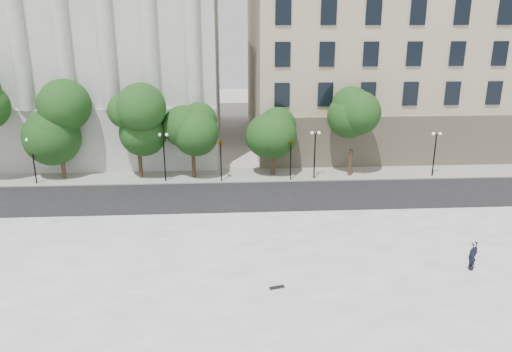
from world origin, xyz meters
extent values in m
plane|color=beige|center=(0.00, 0.00, 0.00)|extent=(160.00, 160.00, 0.00)
cube|color=white|center=(0.00, 3.00, 0.23)|extent=(44.00, 22.00, 0.45)
cube|color=black|center=(0.00, 18.00, 0.01)|extent=(60.00, 8.00, 0.02)
cube|color=#AAA89D|center=(0.00, 24.00, 0.06)|extent=(60.00, 4.00, 0.12)
cube|color=silver|center=(-17.00, 39.00, 12.50)|extent=(30.00, 26.00, 25.00)
cube|color=#BDB090|center=(20.00, 39.00, 10.50)|extent=(36.00, 26.00, 21.00)
cylinder|color=black|center=(-1.66, 22.30, 1.75)|extent=(0.10, 0.10, 3.50)
imported|color=black|center=(-1.66, 22.30, 3.89)|extent=(0.55, 1.94, 0.77)
cylinder|color=black|center=(4.46, 22.30, 1.75)|extent=(0.10, 0.10, 3.50)
imported|color=black|center=(4.46, 22.30, 3.82)|extent=(0.83, 1.64, 0.65)
imported|color=black|center=(12.46, 4.77, 0.68)|extent=(1.31, 1.78, 0.46)
cube|color=black|center=(1.39, 3.46, 0.49)|extent=(0.83, 0.41, 0.08)
cylinder|color=#382619|center=(-15.73, 23.99, 1.29)|extent=(0.36, 0.36, 2.58)
sphere|color=#113D14|center=(-15.73, 23.99, 4.80)|extent=(4.34, 4.34, 4.34)
cylinder|color=#382619|center=(-8.87, 23.74, 1.31)|extent=(0.36, 0.36, 2.61)
sphere|color=#113D14|center=(-8.87, 23.74, 4.85)|extent=(3.55, 3.55, 3.55)
cylinder|color=#382619|center=(-4.12, 23.64, 1.30)|extent=(0.36, 0.36, 2.60)
sphere|color=#113D14|center=(-4.12, 23.64, 4.83)|extent=(3.67, 3.67, 3.67)
cylinder|color=#382619|center=(3.10, 23.99, 1.24)|extent=(0.36, 0.36, 2.48)
sphere|color=#113D14|center=(3.10, 23.99, 4.61)|extent=(3.45, 3.45, 3.45)
cylinder|color=#382619|center=(10.05, 23.34, 1.25)|extent=(0.36, 0.36, 2.51)
sphere|color=#113D14|center=(10.05, 23.34, 4.66)|extent=(3.46, 3.46, 3.46)
cylinder|color=black|center=(-17.69, 22.60, 1.96)|extent=(0.12, 0.12, 3.92)
cube|color=black|center=(-17.69, 22.60, 3.92)|extent=(0.60, 0.06, 0.06)
sphere|color=white|center=(-17.99, 22.60, 4.02)|extent=(0.28, 0.28, 0.28)
sphere|color=white|center=(-17.39, 22.60, 4.02)|extent=(0.28, 0.28, 0.28)
cylinder|color=black|center=(-6.56, 22.60, 2.11)|extent=(0.12, 0.12, 4.21)
cube|color=black|center=(-6.56, 22.60, 4.21)|extent=(0.60, 0.06, 0.06)
sphere|color=white|center=(-6.86, 22.60, 4.31)|extent=(0.28, 0.28, 0.28)
sphere|color=white|center=(-6.26, 22.60, 4.31)|extent=(0.28, 0.28, 0.28)
cylinder|color=black|center=(6.63, 22.60, 2.09)|extent=(0.12, 0.12, 4.18)
cube|color=black|center=(6.63, 22.60, 4.18)|extent=(0.60, 0.06, 0.06)
sphere|color=white|center=(6.33, 22.60, 4.28)|extent=(0.28, 0.28, 0.28)
sphere|color=white|center=(6.93, 22.60, 4.28)|extent=(0.28, 0.28, 0.28)
cylinder|color=black|center=(17.47, 22.60, 1.98)|extent=(0.12, 0.12, 3.96)
cube|color=black|center=(17.47, 22.60, 3.96)|extent=(0.60, 0.06, 0.06)
sphere|color=white|center=(17.17, 22.60, 4.06)|extent=(0.28, 0.28, 0.28)
sphere|color=white|center=(17.77, 22.60, 4.06)|extent=(0.28, 0.28, 0.28)
camera|label=1|loc=(-1.07, -19.48, 14.14)|focal=35.00mm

